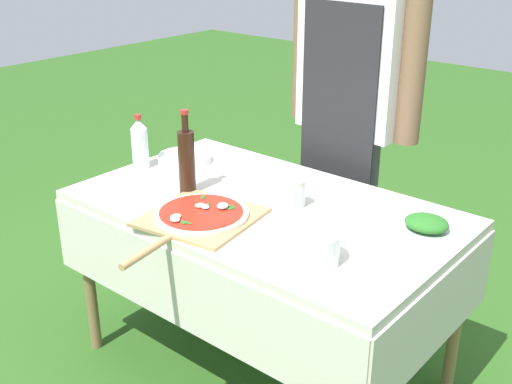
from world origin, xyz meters
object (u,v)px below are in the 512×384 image
at_px(mixing_tub, 314,247).
at_px(sauce_jar, 295,195).
at_px(herb_container, 427,224).
at_px(prep_table, 264,225).
at_px(oil_bottle, 187,160).
at_px(plate_stack, 184,158).
at_px(water_bottle, 140,143).
at_px(pizza_on_peel, 199,216).
at_px(person_cook, 353,95).

relative_size(mixing_tub, sauce_jar, 1.54).
height_order(herb_container, sauce_jar, sauce_jar).
relative_size(prep_table, mixing_tub, 9.10).
relative_size(oil_bottle, sauce_jar, 3.22).
distance_m(mixing_tub, plate_stack, 0.98).
bearing_deg(oil_bottle, plate_stack, 138.00).
relative_size(water_bottle, plate_stack, 0.98).
relative_size(herb_container, plate_stack, 0.81).
bearing_deg(water_bottle, mixing_tub, -10.60).
bearing_deg(mixing_tub, sauce_jar, 134.75).
height_order(prep_table, mixing_tub, mixing_tub).
bearing_deg(oil_bottle, sauce_jar, 22.13).
distance_m(pizza_on_peel, oil_bottle, 0.28).
xyz_separation_m(prep_table, person_cook, (-0.04, 0.63, 0.36)).
height_order(person_cook, oil_bottle, person_cook).
relative_size(pizza_on_peel, water_bottle, 2.67).
xyz_separation_m(mixing_tub, plate_stack, (-0.92, 0.35, -0.03)).
xyz_separation_m(prep_table, herb_container, (0.55, 0.18, 0.11)).
bearing_deg(oil_bottle, herb_container, 17.87).
xyz_separation_m(herb_container, sauce_jar, (-0.45, -0.11, 0.02)).
bearing_deg(sauce_jar, herb_container, 14.05).
bearing_deg(pizza_on_peel, water_bottle, 150.33).
xyz_separation_m(person_cook, mixing_tub, (0.42, -0.85, -0.23)).
height_order(pizza_on_peel, herb_container, herb_container).
bearing_deg(plate_stack, person_cook, 44.95).
xyz_separation_m(oil_bottle, water_bottle, (-0.33, 0.06, -0.02)).
bearing_deg(pizza_on_peel, herb_container, 24.34).
bearing_deg(oil_bottle, pizza_on_peel, -35.55).
bearing_deg(person_cook, sauce_jar, 106.27).
bearing_deg(herb_container, mixing_tub, -112.58).
distance_m(water_bottle, mixing_tub, 1.02).
bearing_deg(sauce_jar, pizza_on_peel, -121.01).
bearing_deg(prep_table, water_bottle, -176.79).
relative_size(pizza_on_peel, herb_container, 3.25).
bearing_deg(person_cook, prep_table, 96.74).
bearing_deg(mixing_tub, prep_table, 149.43).
distance_m(person_cook, water_bottle, 0.90).
relative_size(plate_stack, sauce_jar, 2.32).
relative_size(prep_table, herb_container, 7.47).
relative_size(oil_bottle, water_bottle, 1.41).
relative_size(water_bottle, herb_container, 1.21).
bearing_deg(plate_stack, oil_bottle, -42.00).
height_order(water_bottle, herb_container, water_bottle).
xyz_separation_m(water_bottle, mixing_tub, (1.01, -0.19, -0.06)).
xyz_separation_m(oil_bottle, mixing_tub, (0.67, -0.13, -0.08)).
height_order(prep_table, oil_bottle, oil_bottle).
relative_size(prep_table, plate_stack, 6.04).
relative_size(prep_table, oil_bottle, 4.36).
distance_m(prep_table, water_bottle, 0.66).
bearing_deg(plate_stack, mixing_tub, -20.96).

